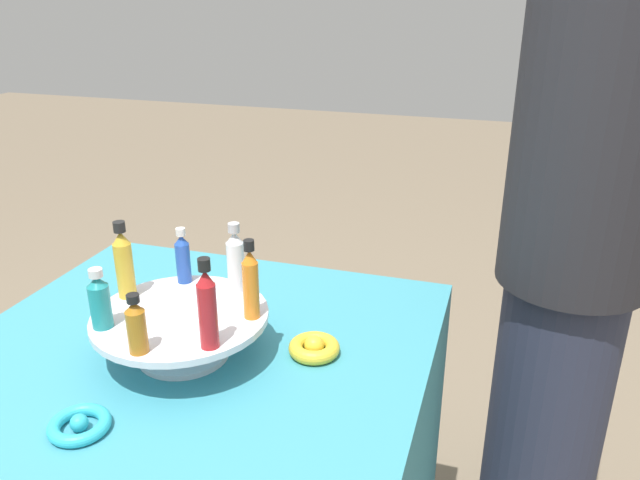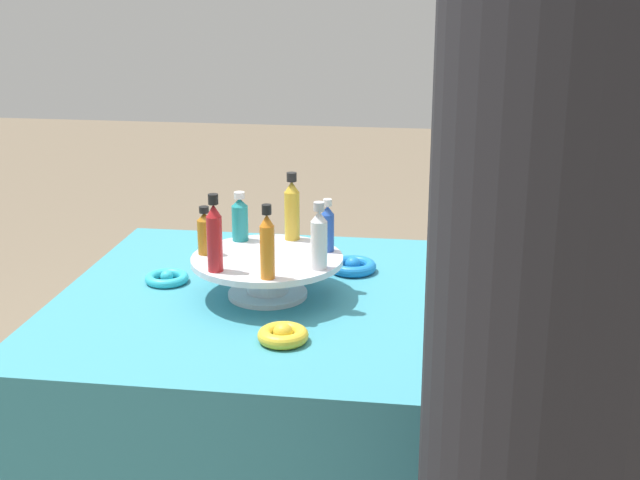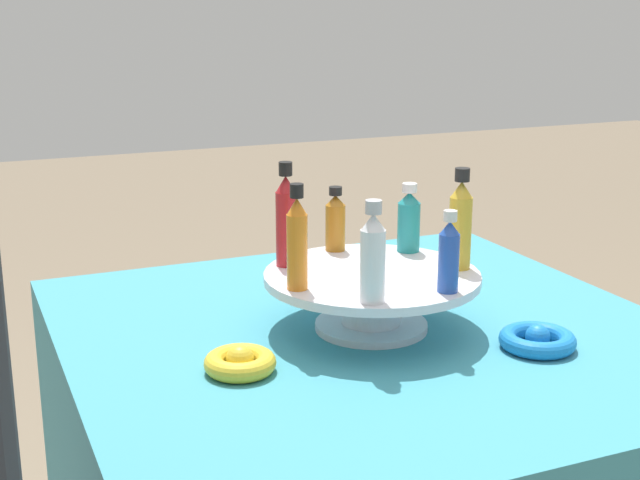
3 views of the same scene
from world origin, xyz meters
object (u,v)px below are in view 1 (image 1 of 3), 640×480
(display_stand, at_px, (181,326))
(bottle_amber, at_px, (136,326))
(bottle_red, at_px, (207,307))
(bottle_orange, at_px, (251,282))
(ribbon_bow_teal, at_px, (79,425))
(bottle_teal, at_px, (100,301))
(ribbon_bow_gold, at_px, (314,347))
(bottle_clear, at_px, (236,260))
(bottle_blue, at_px, (183,257))
(person_figure, at_px, (580,212))
(bottle_gold, at_px, (124,263))
(ribbon_bow_blue, at_px, (146,297))

(display_stand, bearing_deg, bottle_amber, 89.32)
(bottle_red, distance_m, bottle_orange, 0.11)
(bottle_amber, height_order, ribbon_bow_teal, bottle_amber)
(display_stand, xyz_separation_m, bottle_teal, (0.10, 0.08, 0.07))
(bottle_amber, bearing_deg, display_stand, -90.68)
(display_stand, distance_m, ribbon_bow_gold, 0.23)
(bottle_clear, distance_m, bottle_blue, 0.11)
(display_stand, height_order, ribbon_bow_teal, display_stand)
(person_figure, bearing_deg, bottle_orange, 4.14)
(bottle_red, height_order, bottle_gold, bottle_red)
(ribbon_bow_teal, height_order, ribbon_bow_gold, ribbon_bow_gold)
(ribbon_bow_teal, bearing_deg, bottle_red, -134.69)
(bottle_red, distance_m, bottle_clear, 0.19)
(bottle_amber, relative_size, bottle_red, 0.65)
(display_stand, distance_m, bottle_gold, 0.15)
(ribbon_bow_gold, bearing_deg, ribbon_bow_teal, 48.22)
(bottle_blue, bearing_deg, ribbon_bow_blue, -18.47)
(bottle_amber, xyz_separation_m, ribbon_bow_blue, (0.17, -0.28, -0.11))
(bottle_amber, distance_m, person_figure, 0.89)
(bottle_amber, height_order, bottle_clear, bottle_clear)
(bottle_amber, bearing_deg, bottle_blue, -77.82)
(display_stand, bearing_deg, ribbon_bow_blue, -41.78)
(bottle_gold, bearing_deg, bottle_orange, 179.32)
(display_stand, xyz_separation_m, ribbon_bow_blue, (0.17, -0.15, -0.05))
(bottle_orange, bearing_deg, bottle_red, 76.46)
(bottle_gold, relative_size, ribbon_bow_gold, 1.58)
(bottle_red, relative_size, bottle_clear, 1.14)
(bottle_amber, distance_m, bottle_clear, 0.24)
(bottle_blue, height_order, ribbon_bow_teal, bottle_blue)
(bottle_clear, xyz_separation_m, ribbon_bow_blue, (0.22, -0.04, -0.13))
(bottle_amber, bearing_deg, bottle_red, -154.97)
(bottle_blue, distance_m, person_figure, 0.80)
(display_stand, bearing_deg, ribbon_bow_gold, -161.78)
(bottle_amber, bearing_deg, person_figure, -137.51)
(bottle_gold, bearing_deg, bottle_clear, -154.97)
(ribbon_bow_gold, bearing_deg, bottle_red, 51.28)
(bottle_orange, bearing_deg, bottle_gold, -0.68)
(bottle_red, xyz_separation_m, bottle_gold, (0.22, -0.11, -0.00))
(bottle_amber, bearing_deg, ribbon_bow_teal, 65.47)
(bottle_teal, xyz_separation_m, ribbon_bow_gold, (-0.31, -0.15, -0.12))
(display_stand, relative_size, ribbon_bow_teal, 3.33)
(bottle_clear, height_order, ribbon_bow_blue, bottle_clear)
(bottle_teal, relative_size, ribbon_bow_teal, 1.15)
(ribbon_bow_gold, bearing_deg, bottle_teal, 25.13)
(bottle_amber, distance_m, bottle_gold, 0.20)
(display_stand, relative_size, person_figure, 0.17)
(bottle_teal, bearing_deg, bottle_clear, -129.25)
(bottle_blue, bearing_deg, bottle_amber, 102.18)
(display_stand, xyz_separation_m, ribbon_bow_teal, (0.05, 0.22, -0.05))
(bottle_teal, relative_size, bottle_clear, 0.80)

